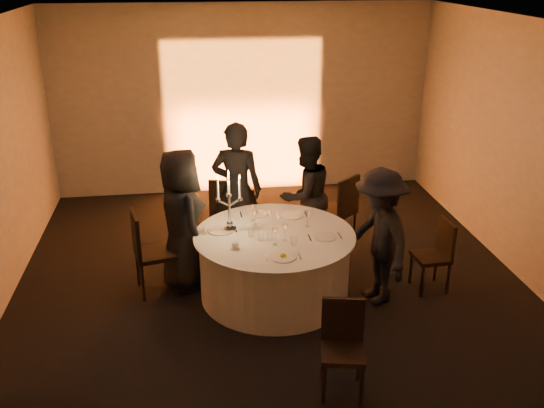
{
  "coord_description": "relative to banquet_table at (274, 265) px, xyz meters",
  "views": [
    {
      "loc": [
        -0.89,
        -6.02,
        3.61
      ],
      "look_at": [
        0.0,
        0.2,
        1.05
      ],
      "focal_mm": 40.0,
      "sensor_mm": 36.0,
      "label": 1
    }
  ],
  "objects": [
    {
      "name": "chair_left",
      "position": [
        -1.42,
        0.27,
        0.18
      ],
      "size": [
        0.52,
        0.52,
        1.0
      ],
      "rotation": [
        0.0,
        0.0,
        1.79
      ],
      "color": "black",
      "rests_on": "floor"
    },
    {
      "name": "uplighter_fixture",
      "position": [
        0.0,
        3.2,
        -0.33
      ],
      "size": [
        0.25,
        0.12,
        0.1
      ],
      "primitive_type": "cube",
      "color": "black",
      "rests_on": "floor"
    },
    {
      "name": "guest_back_right",
      "position": [
        0.56,
        1.08,
        0.4
      ],
      "size": [
        0.95,
        0.88,
        1.57
      ],
      "primitive_type": "imported",
      "rotation": [
        0.0,
        0.0,
        -2.66
      ],
      "color": "black",
      "rests_on": "floor"
    },
    {
      "name": "plate_left",
      "position": [
        -0.59,
        0.17,
        0.39
      ],
      "size": [
        0.36,
        0.3,
        0.01
      ],
      "color": "silver",
      "rests_on": "banquet_table"
    },
    {
      "name": "wine_glass_c",
      "position": [
        -0.18,
        0.28,
        0.52
      ],
      "size": [
        0.07,
        0.07,
        0.19
      ],
      "color": "silver",
      "rests_on": "banquet_table"
    },
    {
      "name": "plate_back_right",
      "position": [
        0.28,
        0.48,
        0.39
      ],
      "size": [
        0.35,
        0.27,
        0.01
      ],
      "color": "silver",
      "rests_on": "banquet_table"
    },
    {
      "name": "wine_glass_b",
      "position": [
        0.09,
        -0.17,
        0.52
      ],
      "size": [
        0.07,
        0.07,
        0.19
      ],
      "color": "silver",
      "rests_on": "banquet_table"
    },
    {
      "name": "plate_right",
      "position": [
        0.53,
        -0.16,
        0.39
      ],
      "size": [
        0.36,
        0.25,
        0.01
      ],
      "color": "silver",
      "rests_on": "banquet_table"
    },
    {
      "name": "guest_right",
      "position": [
        1.12,
        -0.26,
        0.4
      ],
      "size": [
        0.79,
        1.12,
        1.56
      ],
      "primitive_type": "imported",
      "rotation": [
        0.0,
        0.0,
        -1.34
      ],
      "color": "black",
      "rests_on": "floor"
    },
    {
      "name": "wine_glass_a",
      "position": [
        -0.03,
        -0.26,
        0.52
      ],
      "size": [
        0.07,
        0.07,
        0.19
      ],
      "color": "silver",
      "rests_on": "banquet_table"
    },
    {
      "name": "plate_back_left",
      "position": [
        -0.15,
        0.58,
        0.4
      ],
      "size": [
        0.35,
        0.29,
        0.08
      ],
      "color": "silver",
      "rests_on": "banquet_table"
    },
    {
      "name": "wall_front",
      "position": [
        0.0,
        -3.5,
        1.12
      ],
      "size": [
        7.0,
        0.0,
        7.0
      ],
      "primitive_type": "plane",
      "rotation": [
        -1.57,
        0.0,
        0.0
      ],
      "color": "#A29E97",
      "rests_on": "floor"
    },
    {
      "name": "wine_glass_e",
      "position": [
        -0.2,
        0.41,
        0.52
      ],
      "size": [
        0.07,
        0.07,
        0.19
      ],
      "color": "silver",
      "rests_on": "banquet_table"
    },
    {
      "name": "guest_left",
      "position": [
        -1.02,
        0.39,
        0.45
      ],
      "size": [
        0.79,
        0.95,
        1.67
      ],
      "primitive_type": "imported",
      "rotation": [
        0.0,
        0.0,
        1.94
      ],
      "color": "black",
      "rests_on": "floor"
    },
    {
      "name": "tumbler_a",
      "position": [
        -0.07,
        -0.13,
        0.43
      ],
      "size": [
        0.07,
        0.07,
        0.09
      ],
      "primitive_type": "cylinder",
      "color": "silver",
      "rests_on": "banquet_table"
    },
    {
      "name": "coffee_cup",
      "position": [
        -0.46,
        -0.28,
        0.42
      ],
      "size": [
        0.11,
        0.11,
        0.07
      ],
      "color": "silver",
      "rests_on": "banquet_table"
    },
    {
      "name": "tumbler_b",
      "position": [
        0.17,
        -0.29,
        0.43
      ],
      "size": [
        0.07,
        0.07,
        0.09
      ],
      "primitive_type": "cylinder",
      "color": "silver",
      "rests_on": "banquet_table"
    },
    {
      "name": "plate_front",
      "position": [
        0.0,
        -0.57,
        0.4
      ],
      "size": [
        0.36,
        0.28,
        0.08
      ],
      "color": "silver",
      "rests_on": "banquet_table"
    },
    {
      "name": "candelabra",
      "position": [
        -0.48,
        0.18,
        0.63
      ],
      "size": [
        0.3,
        0.14,
        0.71
      ],
      "color": "silver",
      "rests_on": "banquet_table"
    },
    {
      "name": "ceiling",
      "position": [
        0.0,
        0.0,
        2.62
      ],
      "size": [
        7.0,
        7.0,
        0.0
      ],
      "primitive_type": "plane",
      "rotation": [
        3.14,
        0.0,
        0.0
      ],
      "color": "silver",
      "rests_on": "wall_back"
    },
    {
      "name": "chair_back_right",
      "position": [
        1.06,
        1.16,
        0.17
      ],
      "size": [
        0.61,
        0.61,
        0.99
      ],
      "rotation": [
        0.0,
        0.0,
        -2.46
      ],
      "color": "black",
      "rests_on": "floor"
    },
    {
      "name": "wall_right",
      "position": [
        3.0,
        0.0,
        1.12
      ],
      "size": [
        0.0,
        7.0,
        7.0
      ],
      "primitive_type": "plane",
      "rotation": [
        1.57,
        0.0,
        -1.57
      ],
      "color": "#A29E97",
      "rests_on": "floor"
    },
    {
      "name": "guest_back_left",
      "position": [
        -0.32,
        1.16,
        0.5
      ],
      "size": [
        0.73,
        0.58,
        1.76
      ],
      "primitive_type": "imported",
      "rotation": [
        0.0,
        0.0,
        2.87
      ],
      "color": "black",
      "rests_on": "floor"
    },
    {
      "name": "wine_glass_d",
      "position": [
        0.4,
        0.15,
        0.52
      ],
      "size": [
        0.07,
        0.07,
        0.19
      ],
      "color": "silver",
      "rests_on": "banquet_table"
    },
    {
      "name": "chair_back_left",
      "position": [
        -0.43,
        1.36,
        0.16
      ],
      "size": [
        0.53,
        0.53,
        0.97
      ],
      "rotation": [
        0.0,
        0.0,
        2.86
      ],
      "color": "black",
      "rests_on": "floor"
    },
    {
      "name": "floor",
      "position": [
        0.0,
        0.0,
        -0.38
      ],
      "size": [
        7.0,
        7.0,
        0.0
      ],
      "primitive_type": "plane",
      "color": "black",
      "rests_on": "ground"
    },
    {
      "name": "chair_right",
      "position": [
        1.88,
        -0.11,
        0.09
      ],
      "size": [
        0.4,
        0.39,
        0.85
      ],
      "rotation": [
        0.0,
        0.0,
        -1.51
      ],
      "color": "black",
      "rests_on": "floor"
    },
    {
      "name": "tumbler_d",
      "position": [
        -0.27,
        -0.02,
        0.43
      ],
      "size": [
        0.07,
        0.07,
        0.09
      ],
      "primitive_type": "cylinder",
      "color": "silver",
      "rests_on": "banquet_table"
    },
    {
      "name": "chair_front",
      "position": [
        0.36,
        -1.68,
        0.1
      ],
      "size": [
        0.44,
        0.44,
        0.86
      ],
      "rotation": [
        0.0,
        0.0,
        -0.2
      ],
      "color": "black",
      "rests_on": "floor"
    },
    {
      "name": "tumbler_c",
      "position": [
        -0.17,
        -0.13,
        0.43
      ],
      "size": [
        0.07,
        0.07,
        0.09
      ],
      "primitive_type": "cylinder",
      "color": "silver",
      "rests_on": "banquet_table"
    },
    {
      "name": "banquet_table",
      "position": [
        0.0,
        0.0,
        0.0
      ],
      "size": [
        1.8,
        1.8,
        0.77
      ],
      "color": "black",
      "rests_on": "floor"
    },
    {
      "name": "wall_back",
      "position": [
        0.0,
        3.5,
        1.12
      ],
      "size": [
        7.0,
        0.0,
        7.0
      ],
      "primitive_type": "plane",
      "rotation": [
        1.57,
        0.0,
        0.0
      ],
      "color": "#A29E97",
      "rests_on": "floor"
    }
  ]
}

